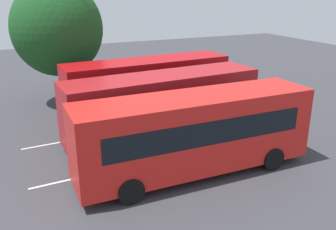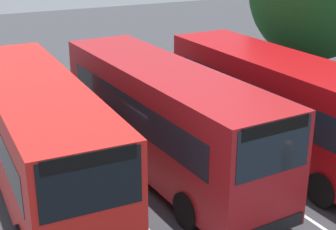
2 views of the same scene
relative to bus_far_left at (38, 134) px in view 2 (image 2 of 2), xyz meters
name	(u,v)px [view 2 (image 2 of 2)]	position (x,y,z in m)	size (l,w,h in m)	color
ground_plane	(165,170)	(0.32, 3.89, -1.90)	(69.13, 69.13, 0.00)	#38383D
bus_far_left	(38,134)	(0.00, 0.00, 0.00)	(10.25, 2.67, 3.46)	red
bus_center_left	(164,116)	(0.27, 3.91, 0.00)	(10.37, 3.11, 3.46)	#AD191E
bus_center_right	(281,104)	(1.02, 7.93, 0.00)	(10.34, 2.99, 3.46)	#B70C11
street_lamp	(313,5)	(-2.49, 12.10, 2.57)	(0.97, 2.43, 7.74)	gray
lane_stripe_outer_left	(105,184)	(0.32, 1.84, -1.89)	(14.10, 0.12, 0.01)	silver
lane_stripe_inner_left	(218,158)	(0.32, 5.95, -1.89)	(14.10, 0.12, 0.01)	silver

